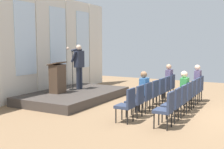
{
  "coord_description": "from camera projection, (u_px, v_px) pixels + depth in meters",
  "views": [
    {
      "loc": [
        -8.61,
        -2.04,
        2.11
      ],
      "look_at": [
        0.18,
        2.74,
        1.03
      ],
      "focal_mm": 45.25,
      "sensor_mm": 36.0,
      "label": 1
    }
  ],
  "objects": [
    {
      "name": "ground_plane",
      "position": [
        187.0,
        113.0,
        8.71
      ],
      "size": [
        15.19,
        15.19,
        0.0
      ],
      "primitive_type": "plane",
      "color": "#846647"
    },
    {
      "name": "rear_partition",
      "position": [
        43.0,
        45.0,
        11.3
      ],
      "size": [
        9.31,
        0.14,
        4.1
      ],
      "color": "silver",
      "rests_on": "ground"
    },
    {
      "name": "stage_platform",
      "position": [
        75.0,
        96.0,
        10.72
      ],
      "size": [
        4.21,
        2.56,
        0.31
      ],
      "primitive_type": "cube",
      "color": "#3F3833",
      "rests_on": "ground"
    },
    {
      "name": "speaker",
      "position": [
        79.0,
        63.0,
        11.21
      ],
      "size": [
        0.5,
        0.69,
        1.77
      ],
      "color": "#232838",
      "rests_on": "stage_platform"
    },
    {
      "name": "mic_stand",
      "position": [
        73.0,
        81.0,
        11.13
      ],
      "size": [
        0.28,
        0.28,
        1.55
      ],
      "color": "black",
      "rests_on": "stage_platform"
    },
    {
      "name": "lectern",
      "position": [
        57.0,
        78.0,
        10.38
      ],
      "size": [
        0.6,
        0.48,
        1.16
      ],
      "color": "#4C3828",
      "rests_on": "stage_platform"
    },
    {
      "name": "chair_r0_c0",
      "position": [
        127.0,
        103.0,
        7.54
      ],
      "size": [
        0.46,
        0.44,
        0.94
      ],
      "color": "black",
      "rests_on": "ground"
    },
    {
      "name": "chair_r0_c1",
      "position": [
        137.0,
        99.0,
        8.1
      ],
      "size": [
        0.46,
        0.44,
        0.94
      ],
      "color": "black",
      "rests_on": "ground"
    },
    {
      "name": "chair_r0_c2",
      "position": [
        145.0,
        96.0,
        8.65
      ],
      "size": [
        0.46,
        0.44,
        0.94
      ],
      "color": "black",
      "rests_on": "ground"
    },
    {
      "name": "audience_r0_c2",
      "position": [
        143.0,
        90.0,
        8.67
      ],
      "size": [
        0.36,
        0.39,
        1.28
      ],
      "color": "#2D2D33",
      "rests_on": "ground"
    },
    {
      "name": "chair_r0_c3",
      "position": [
        152.0,
        92.0,
        9.2
      ],
      "size": [
        0.46,
        0.44,
        0.94
      ],
      "color": "black",
      "rests_on": "ground"
    },
    {
      "name": "chair_r0_c4",
      "position": [
        159.0,
        90.0,
        9.76
      ],
      "size": [
        0.46,
        0.44,
        0.94
      ],
      "color": "black",
      "rests_on": "ground"
    },
    {
      "name": "chair_r0_c5",
      "position": [
        164.0,
        87.0,
        10.31
      ],
      "size": [
        0.46,
        0.44,
        0.94
      ],
      "color": "black",
      "rests_on": "ground"
    },
    {
      "name": "chair_r0_c6",
      "position": [
        170.0,
        85.0,
        10.86
      ],
      "size": [
        0.46,
        0.44,
        0.94
      ],
      "color": "black",
      "rests_on": "ground"
    },
    {
      "name": "audience_r0_c6",
      "position": [
        168.0,
        80.0,
        10.88
      ],
      "size": [
        0.36,
        0.39,
        1.34
      ],
      "color": "#2D2D33",
      "rests_on": "ground"
    },
    {
      "name": "chair_r1_c0",
      "position": [
        166.0,
        107.0,
        7.03
      ],
      "size": [
        0.46,
        0.44,
        0.94
      ],
      "color": "black",
      "rests_on": "ground"
    },
    {
      "name": "chair_r1_c1",
      "position": [
        173.0,
        103.0,
        7.59
      ],
      "size": [
        0.46,
        0.44,
        0.94
      ],
      "color": "black",
      "rests_on": "ground"
    },
    {
      "name": "chair_r1_c2",
      "position": [
        180.0,
        99.0,
        8.14
      ],
      "size": [
        0.46,
        0.44,
        0.94
      ],
      "color": "black",
      "rests_on": "ground"
    },
    {
      "name": "chair_r1_c3",
      "position": [
        185.0,
        95.0,
        8.69
      ],
      "size": [
        0.46,
        0.44,
        0.94
      ],
      "color": "black",
      "rests_on": "ground"
    },
    {
      "name": "audience_r1_c3",
      "position": [
        183.0,
        89.0,
        8.71
      ],
      "size": [
        0.36,
        0.39,
        1.29
      ],
      "color": "#2D2D33",
      "rests_on": "ground"
    },
    {
      "name": "chair_r1_c4",
      "position": [
        190.0,
        92.0,
        9.24
      ],
      "size": [
        0.46,
        0.44,
        0.94
      ],
      "color": "black",
      "rests_on": "ground"
    },
    {
      "name": "chair_r1_c5",
      "position": [
        194.0,
        90.0,
        9.8
      ],
      "size": [
        0.46,
        0.44,
        0.94
      ],
      "color": "black",
      "rests_on": "ground"
    },
    {
      "name": "chair_r1_c6",
      "position": [
        198.0,
        87.0,
        10.35
      ],
      "size": [
        0.46,
        0.44,
        0.94
      ],
      "color": "black",
      "rests_on": "ground"
    },
    {
      "name": "audience_r1_c6",
      "position": [
        196.0,
        81.0,
        10.37
      ],
      "size": [
        0.36,
        0.39,
        1.36
      ],
      "color": "#2D2D33",
      "rests_on": "ground"
    }
  ]
}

